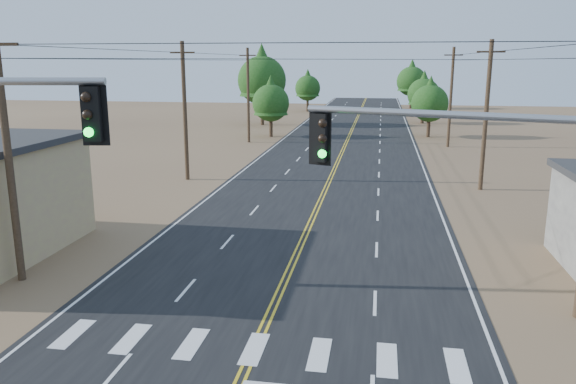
# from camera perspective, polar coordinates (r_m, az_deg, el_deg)

# --- Properties ---
(road) EXTENTS (15.00, 200.00, 0.02)m
(road) POSITION_cam_1_polar(r_m,az_deg,el_deg) (38.37, 3.79, 0.18)
(road) COLOR black
(road) RESTS_ON ground
(utility_pole_left_near) EXTENTS (1.80, 0.30, 10.00)m
(utility_pole_left_near) POSITION_cam_1_polar(r_m,az_deg,el_deg) (24.06, -26.56, 3.45)
(utility_pole_left_near) COLOR #4C3826
(utility_pole_left_near) RESTS_ON ground
(utility_pole_left_mid) EXTENTS (1.80, 0.30, 10.00)m
(utility_pole_left_mid) POSITION_cam_1_polar(r_m,az_deg,el_deg) (41.81, -10.44, 8.16)
(utility_pole_left_mid) COLOR #4C3826
(utility_pole_left_mid) RESTS_ON ground
(utility_pole_left_far) EXTENTS (1.80, 0.30, 10.00)m
(utility_pole_left_far) POSITION_cam_1_polar(r_m,az_deg,el_deg) (60.97, -4.07, 9.84)
(utility_pole_left_far) COLOR #4C3826
(utility_pole_left_far) RESTS_ON ground
(utility_pole_right_mid) EXTENTS (1.80, 0.30, 10.00)m
(utility_pole_right_mid) POSITION_cam_1_polar(r_m,az_deg,el_deg) (39.99, 19.47, 7.41)
(utility_pole_right_mid) COLOR #4C3826
(utility_pole_right_mid) RESTS_ON ground
(utility_pole_right_far) EXTENTS (1.80, 0.30, 10.00)m
(utility_pole_right_far) POSITION_cam_1_polar(r_m,az_deg,el_deg) (59.74, 16.21, 9.29)
(utility_pole_right_far) COLOR #4C3826
(utility_pole_right_far) RESTS_ON ground
(signal_mast_right) EXTENTS (6.32, 2.37, 7.69)m
(signal_mast_right) POSITION_cam_1_polar(r_m,az_deg,el_deg) (12.82, 20.90, -3.01)
(signal_mast_right) COLOR gray
(signal_mast_right) RESTS_ON ground
(tree_left_near) EXTENTS (4.26, 4.26, 7.10)m
(tree_left_near) POSITION_cam_1_polar(r_m,az_deg,el_deg) (65.49, -1.76, 9.41)
(tree_left_near) COLOR #3F2D1E
(tree_left_near) RESTS_ON ground
(tree_left_mid) EXTENTS (6.60, 6.60, 10.99)m
(tree_left_mid) POSITION_cam_1_polar(r_m,az_deg,el_deg) (77.99, -2.67, 11.75)
(tree_left_mid) COLOR #3F2D1E
(tree_left_mid) RESTS_ON ground
(tree_left_far) EXTENTS (4.40, 4.40, 7.34)m
(tree_left_far) POSITION_cam_1_polar(r_m,az_deg,el_deg) (99.69, 2.01, 10.77)
(tree_left_far) COLOR #3F2D1E
(tree_left_far) RESTS_ON ground
(tree_right_near) EXTENTS (4.23, 4.23, 7.05)m
(tree_right_near) POSITION_cam_1_polar(r_m,az_deg,el_deg) (67.25, 14.23, 9.09)
(tree_right_near) COLOR #3F2D1E
(tree_right_near) RESTS_ON ground
(tree_right_mid) EXTENTS (4.45, 4.45, 7.41)m
(tree_right_mid) POSITION_cam_1_polar(r_m,az_deg,el_deg) (82.14, 13.62, 9.94)
(tree_right_mid) COLOR #3F2D1E
(tree_right_mid) RESTS_ON ground
(tree_right_far) EXTENTS (5.43, 5.43, 9.05)m
(tree_right_far) POSITION_cam_1_polar(r_m,az_deg,el_deg) (108.24, 12.45, 11.22)
(tree_right_far) COLOR #3F2D1E
(tree_right_far) RESTS_ON ground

